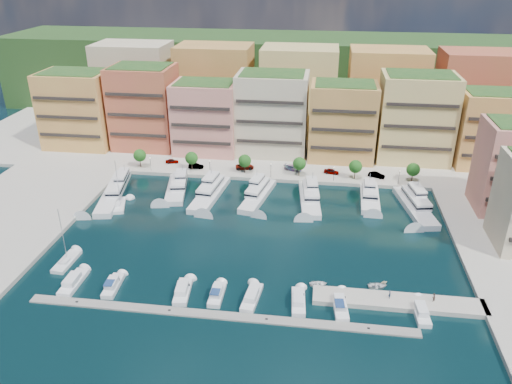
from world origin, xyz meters
TOP-DOWN VIEW (x-y plane):
  - ground at (0.00, 0.00)m, footprint 400.00×400.00m
  - north_quay at (0.00, 62.00)m, footprint 220.00×64.00m
  - hillside at (0.00, 110.00)m, footprint 240.00×40.00m
  - south_pontoon at (-3.00, -30.00)m, footprint 72.00×2.20m
  - finger_pier at (30.00, -22.00)m, footprint 32.00×5.00m
  - apartment_0 at (-66.00, 49.99)m, footprint 22.00×16.50m
  - apartment_1 at (-44.00, 51.99)m, footprint 20.00×16.50m
  - apartment_2 at (-23.00, 49.99)m, footprint 20.00×15.50m
  - apartment_3 at (-2.00, 51.99)m, footprint 22.00×16.50m
  - apartment_4 at (20.00, 49.99)m, footprint 20.00×15.50m
  - apartment_5 at (42.00, 51.99)m, footprint 22.00×16.50m
  - apartment_6 at (64.00, 49.99)m, footprint 20.00×15.50m
  - backblock_0 at (-55.00, 74.00)m, footprint 26.00×18.00m
  - backblock_1 at (-25.00, 74.00)m, footprint 26.00×18.00m
  - backblock_2 at (5.00, 74.00)m, footprint 26.00×18.00m
  - backblock_3 at (35.00, 74.00)m, footprint 26.00×18.00m
  - backblock_4 at (65.00, 74.00)m, footprint 26.00×18.00m
  - tree_0 at (-40.00, 33.50)m, footprint 3.80×3.80m
  - tree_1 at (-24.00, 33.50)m, footprint 3.80×3.80m
  - tree_2 at (-8.00, 33.50)m, footprint 3.80×3.80m
  - tree_3 at (8.00, 33.50)m, footprint 3.80×3.80m
  - tree_4 at (24.00, 33.50)m, footprint 3.80×3.80m
  - tree_5 at (40.00, 33.50)m, footprint 3.80×3.80m
  - lamppost_0 at (-36.00, 31.20)m, footprint 0.30×0.30m
  - lamppost_1 at (-18.00, 31.20)m, footprint 0.30×0.30m
  - lamppost_2 at (0.00, 31.20)m, footprint 0.30×0.30m
  - lamppost_3 at (18.00, 31.20)m, footprint 0.30×0.30m
  - lamppost_4 at (36.00, 31.20)m, footprint 0.30×0.30m
  - yacht_0 at (-41.39, 16.54)m, footprint 9.33×27.59m
  - yacht_1 at (-25.01, 20.59)m, footprint 8.29×18.86m
  - yacht_2 at (-15.16, 18.92)m, footprint 7.42×22.44m
  - yacht_3 at (-2.13, 19.65)m, footprint 8.02×20.85m
  - yacht_4 at (11.67, 19.45)m, footprint 6.91×21.12m
  - yacht_5 at (27.55, 21.61)m, footprint 5.27×16.28m
  - yacht_6 at (38.75, 18.76)m, footprint 9.04×22.87m
  - cruiser_0 at (-33.31, -24.60)m, footprint 2.76×8.79m
  - cruiser_1 at (-25.08, -24.60)m, footprint 2.85×7.69m
  - cruiser_3 at (-10.97, -24.59)m, footprint 3.46×8.20m
  - cruiser_4 at (-4.22, -24.60)m, footprint 2.49×7.24m
  - cruiser_5 at (2.54, -24.59)m, footprint 3.45×8.70m
  - cruiser_6 at (11.37, -24.59)m, footprint 3.07×8.24m
  - cruiser_7 at (19.07, -24.61)m, footprint 3.32×8.87m
  - cruiser_9 at (33.64, -24.59)m, footprint 2.85×7.98m
  - sailboat_0 at (-38.31, -17.61)m, footprint 3.03×8.48m
  - sailboat_2 at (-37.20, 9.03)m, footprint 5.15×9.09m
  - tender_2 at (26.56, -17.26)m, footprint 4.20×3.35m
  - tender_0 at (14.97, -18.19)m, footprint 4.04×3.27m
  - tender_1 at (27.94, -15.82)m, footprint 1.80×1.70m
  - car_0 at (-31.46, 37.76)m, footprint 4.18×2.31m
  - car_1 at (-23.12, 34.73)m, footprint 4.60×1.78m
  - car_2 at (-8.44, 36.24)m, footprint 5.90×3.60m
  - car_3 at (5.96, 37.21)m, footprint 5.72×3.62m
  - car_4 at (17.38, 36.20)m, footprint 4.68×2.68m
  - car_5 at (30.31, 35.13)m, footprint 4.99×3.08m
  - person_0 at (28.29, -21.69)m, footprint 0.53×0.71m
  - person_1 at (36.26, -21.49)m, footprint 1.04×1.00m

SIDE VIEW (x-z plane):
  - ground at x=0.00m, z-range 0.00..0.00m
  - north_quay at x=0.00m, z-range -1.00..1.00m
  - hillside at x=0.00m, z-range -29.00..29.00m
  - south_pontoon at x=-3.00m, z-range -0.17..0.17m
  - finger_pier at x=30.00m, z-range -1.00..1.00m
  - sailboat_0 at x=-38.31m, z-range -6.29..6.91m
  - sailboat_2 at x=-37.20m, z-range -6.28..6.92m
  - tender_0 at x=14.97m, z-range 0.00..0.74m
  - tender_1 at x=27.94m, z-range 0.00..0.75m
  - tender_2 at x=26.56m, z-range 0.00..0.78m
  - cruiser_0 at x=-33.31m, z-range -0.73..1.82m
  - cruiser_5 at x=2.54m, z-range -0.73..1.82m
  - cruiser_6 at x=11.37m, z-range -0.73..1.82m
  - cruiser_3 at x=-10.97m, z-range -0.73..1.82m
  - cruiser_9 at x=33.64m, z-range -0.73..1.82m
  - cruiser_7 at x=19.07m, z-range -0.76..1.90m
  - cruiser_1 at x=-25.08m, z-range -0.76..1.90m
  - cruiser_4 at x=-4.22m, z-range -0.76..1.90m
  - yacht_4 at x=11.67m, z-range -2.56..4.74m
  - yacht_1 at x=-25.01m, z-range -2.56..4.74m
  - yacht_2 at x=-15.16m, z-range -2.44..4.86m
  - yacht_0 at x=-41.39m, z-range -2.44..4.86m
  - yacht_6 at x=38.75m, z-range -2.44..4.86m
  - yacht_3 at x=-2.13m, z-range -2.44..4.86m
  - yacht_5 at x=27.55m, z-range -2.44..4.86m
  - car_0 at x=-31.46m, z-range 1.00..2.35m
  - car_1 at x=-23.12m, z-range 1.00..2.49m
  - car_4 at x=17.38m, z-range 1.00..2.50m
  - car_2 at x=-8.44m, z-range 1.00..2.53m
  - car_3 at x=5.96m, z-range 1.00..2.55m
  - car_5 at x=30.31m, z-range 1.00..2.55m
  - person_1 at x=36.26m, z-range 1.00..2.69m
  - person_0 at x=28.29m, z-range 1.00..2.75m
  - lamppost_0 at x=-36.00m, z-range 1.73..5.93m
  - lamppost_1 at x=-18.00m, z-range 1.73..5.93m
  - lamppost_2 at x=0.00m, z-range 1.73..5.93m
  - lamppost_3 at x=18.00m, z-range 1.73..5.93m
  - lamppost_4 at x=36.00m, z-range 1.73..5.93m
  - tree_0 at x=-40.00m, z-range 1.92..7.57m
  - tree_1 at x=-24.00m, z-range 1.92..7.57m
  - tree_2 at x=-8.00m, z-range 1.92..7.57m
  - tree_3 at x=8.00m, z-range 1.92..7.57m
  - tree_4 at x=24.00m, z-range 1.92..7.57m
  - tree_5 at x=40.00m, z-range 1.92..7.57m
  - apartment_2 at x=-23.00m, z-range 0.91..23.71m
  - apartment_6 at x=64.00m, z-range 0.91..23.71m
  - apartment_4 at x=20.00m, z-range 0.91..24.71m
  - apartment_0 at x=-66.00m, z-range 0.91..25.71m
  - apartment_3 at x=-2.00m, z-range 0.91..26.71m
  - apartment_5 at x=42.00m, z-range 0.91..27.71m
  - apartment_1 at x=-44.00m, z-range 0.91..27.71m
  - backblock_0 at x=-55.00m, z-range 1.00..31.00m
  - backblock_1 at x=-25.00m, z-range 1.00..31.00m
  - backblock_2 at x=5.00m, z-range 1.00..31.00m
  - backblock_3 at x=35.00m, z-range 1.00..31.00m
  - backblock_4 at x=65.00m, z-range 1.00..31.00m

